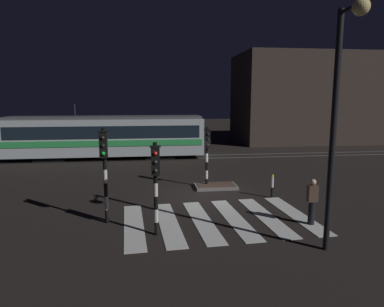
# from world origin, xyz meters

# --- Properties ---
(ground_plane) EXTENTS (120.00, 120.00, 0.00)m
(ground_plane) POSITION_xyz_m (0.00, 0.00, 0.00)
(ground_plane) COLOR black
(rail_near) EXTENTS (80.00, 0.12, 0.03)m
(rail_near) POSITION_xyz_m (0.00, 9.96, 0.01)
(rail_near) COLOR #59595E
(rail_near) RESTS_ON ground
(rail_far) EXTENTS (80.00, 0.12, 0.03)m
(rail_far) POSITION_xyz_m (0.00, 11.40, 0.01)
(rail_far) COLOR #59595E
(rail_far) RESTS_ON ground
(crosswalk_zebra) EXTENTS (7.33, 5.03, 0.02)m
(crosswalk_zebra) POSITION_xyz_m (-0.00, -3.34, 0.01)
(crosswalk_zebra) COLOR silver
(crosswalk_zebra) RESTS_ON ground
(traffic_island) EXTENTS (2.13, 1.25, 0.18)m
(traffic_island) POSITION_xyz_m (0.82, 1.27, 0.09)
(traffic_island) COLOR slate
(traffic_island) RESTS_ON ground
(traffic_light_kerb_mid_left) EXTENTS (0.36, 0.42, 3.16)m
(traffic_light_kerb_mid_left) POSITION_xyz_m (-2.37, -4.60, 2.08)
(traffic_light_kerb_mid_left) COLOR black
(traffic_light_kerb_mid_left) RESTS_ON ground
(traffic_light_median_centre) EXTENTS (0.36, 0.42, 3.13)m
(traffic_light_median_centre) POSITION_xyz_m (0.37, 1.39, 2.06)
(traffic_light_median_centre) COLOR black
(traffic_light_median_centre) RESTS_ON ground
(traffic_light_corner_near_left) EXTENTS (0.36, 0.42, 3.53)m
(traffic_light_corner_near_left) POSITION_xyz_m (-4.16, -3.21, 2.33)
(traffic_light_corner_near_left) COLOR black
(traffic_light_corner_near_left) RESTS_ON ground
(street_lamp_near_kerb) EXTENTS (0.44, 1.21, 7.04)m
(street_lamp_near_kerb) POSITION_xyz_m (2.74, -6.55, 4.48)
(street_lamp_near_kerb) COLOR black
(street_lamp_near_kerb) RESTS_ON ground
(tram) EXTENTS (14.76, 2.58, 4.15)m
(tram) POSITION_xyz_m (-5.76, 10.68, 1.74)
(tram) COLOR #B2BCC1
(tram) RESTS_ON ground
(pedestrian_waiting_at_kerb) EXTENTS (0.36, 0.24, 1.71)m
(pedestrian_waiting_at_kerb) POSITION_xyz_m (3.27, -4.27, 0.88)
(pedestrian_waiting_at_kerb) COLOR black
(pedestrian_waiting_at_kerb) RESTS_ON ground
(bollard_island_edge) EXTENTS (0.12, 0.12, 1.11)m
(bollard_island_edge) POSITION_xyz_m (3.06, -0.79, 0.56)
(bollard_island_edge) COLOR black
(bollard_island_edge) RESTS_ON ground
(building_backdrop) EXTENTS (16.05, 8.00, 9.09)m
(building_backdrop) POSITION_xyz_m (14.86, 19.27, 4.55)
(building_backdrop) COLOR #382D28
(building_backdrop) RESTS_ON ground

